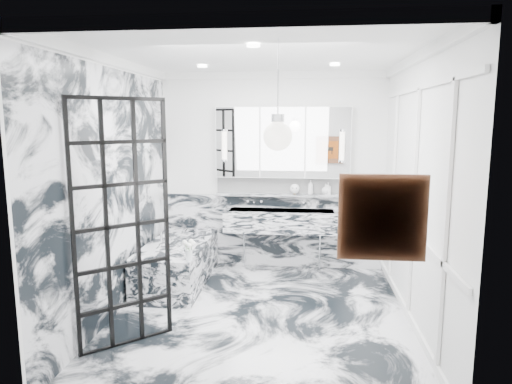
# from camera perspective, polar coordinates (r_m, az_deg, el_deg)

# --- Properties ---
(floor) EXTENTS (3.60, 3.60, 0.00)m
(floor) POSITION_cam_1_polar(r_m,az_deg,el_deg) (5.21, 0.47, -15.17)
(floor) COLOR silver
(floor) RESTS_ON ground
(ceiling) EXTENTS (3.60, 3.60, 0.00)m
(ceiling) POSITION_cam_1_polar(r_m,az_deg,el_deg) (4.80, 0.51, 16.97)
(ceiling) COLOR white
(ceiling) RESTS_ON wall_back
(wall_back) EXTENTS (3.60, 0.00, 3.60)m
(wall_back) POSITION_cam_1_polar(r_m,az_deg,el_deg) (6.59, 2.05, 2.60)
(wall_back) COLOR white
(wall_back) RESTS_ON floor
(wall_front) EXTENTS (3.60, 0.00, 3.60)m
(wall_front) POSITION_cam_1_polar(r_m,az_deg,el_deg) (3.06, -2.88, -4.90)
(wall_front) COLOR white
(wall_front) RESTS_ON floor
(wall_left) EXTENTS (0.00, 3.60, 3.60)m
(wall_left) POSITION_cam_1_polar(r_m,az_deg,el_deg) (5.22, -17.27, 0.50)
(wall_left) COLOR white
(wall_left) RESTS_ON floor
(wall_right) EXTENTS (0.00, 3.60, 3.60)m
(wall_right) POSITION_cam_1_polar(r_m,az_deg,el_deg) (4.92, 19.37, -0.10)
(wall_right) COLOR white
(wall_right) RESTS_ON floor
(marble_clad_back) EXTENTS (3.18, 0.05, 1.05)m
(marble_clad_back) POSITION_cam_1_polar(r_m,az_deg,el_deg) (6.72, 2.00, -4.86)
(marble_clad_back) COLOR silver
(marble_clad_back) RESTS_ON floor
(marble_clad_left) EXTENTS (0.02, 3.56, 2.68)m
(marble_clad_left) POSITION_cam_1_polar(r_m,az_deg,el_deg) (5.22, -17.09, -0.15)
(marble_clad_left) COLOR silver
(marble_clad_left) RESTS_ON floor
(panel_molding) EXTENTS (0.03, 3.40, 2.30)m
(panel_molding) POSITION_cam_1_polar(r_m,az_deg,el_deg) (4.93, 19.09, -1.24)
(panel_molding) COLOR white
(panel_molding) RESTS_ON floor
(soap_bottle_a) EXTENTS (0.09, 0.09, 0.21)m
(soap_bottle_a) POSITION_cam_1_polar(r_m,az_deg,el_deg) (6.51, 6.82, 0.63)
(soap_bottle_a) COLOR #8C5919
(soap_bottle_a) RESTS_ON ledge
(soap_bottle_b) EXTENTS (0.08, 0.08, 0.17)m
(soap_bottle_b) POSITION_cam_1_polar(r_m,az_deg,el_deg) (6.52, 8.98, 0.44)
(soap_bottle_b) COLOR #4C4C51
(soap_bottle_b) RESTS_ON ledge
(soap_bottle_c) EXTENTS (0.14, 0.14, 0.15)m
(soap_bottle_c) POSITION_cam_1_polar(r_m,az_deg,el_deg) (6.52, 8.73, 0.36)
(soap_bottle_c) COLOR silver
(soap_bottle_c) RESTS_ON ledge
(face_pot) EXTENTS (0.14, 0.14, 0.14)m
(face_pot) POSITION_cam_1_polar(r_m,az_deg,el_deg) (6.52, 4.87, 0.42)
(face_pot) COLOR white
(face_pot) RESTS_ON ledge
(amber_bottle) EXTENTS (0.04, 0.04, 0.10)m
(amber_bottle) POSITION_cam_1_polar(r_m,az_deg,el_deg) (6.52, 4.84, 0.20)
(amber_bottle) COLOR #8C5919
(amber_bottle) RESTS_ON ledge
(flower_vase) EXTENTS (0.08, 0.08, 0.12)m
(flower_vase) POSITION_cam_1_polar(r_m,az_deg,el_deg) (5.29, -8.37, -7.83)
(flower_vase) COLOR silver
(flower_vase) RESTS_ON bathtub
(crittall_door) EXTENTS (0.69, 0.61, 2.32)m
(crittall_door) POSITION_cam_1_polar(r_m,az_deg,el_deg) (4.42, -16.37, -4.07)
(crittall_door) COLOR black
(crittall_door) RESTS_ON floor
(artwork) EXTENTS (0.47, 0.04, 0.47)m
(artwork) POSITION_cam_1_polar(r_m,az_deg,el_deg) (3.08, 15.50, -3.09)
(artwork) COLOR #C04813
(artwork) RESTS_ON wall_front
(pendant_light) EXTENTS (0.23, 0.23, 0.23)m
(pendant_light) POSITION_cam_1_polar(r_m,az_deg,el_deg) (3.58, 2.73, 6.98)
(pendant_light) COLOR white
(pendant_light) RESTS_ON ceiling
(trough_sink) EXTENTS (1.60, 0.45, 0.30)m
(trough_sink) POSITION_cam_1_polar(r_m,az_deg,el_deg) (6.45, 3.19, -3.59)
(trough_sink) COLOR silver
(trough_sink) RESTS_ON wall_back
(ledge) EXTENTS (1.90, 0.14, 0.04)m
(ledge) POSITION_cam_1_polar(r_m,az_deg,el_deg) (6.55, 3.30, -0.37)
(ledge) COLOR silver
(ledge) RESTS_ON wall_back
(subway_tile) EXTENTS (1.90, 0.03, 0.23)m
(subway_tile) POSITION_cam_1_polar(r_m,az_deg,el_deg) (6.59, 3.33, 0.88)
(subway_tile) COLOR white
(subway_tile) RESTS_ON wall_back
(mirror_cabinet) EXTENTS (1.90, 0.16, 1.00)m
(mirror_cabinet) POSITION_cam_1_polar(r_m,az_deg,el_deg) (6.47, 3.36, 6.20)
(mirror_cabinet) COLOR white
(mirror_cabinet) RESTS_ON wall_back
(sconce_left) EXTENTS (0.07, 0.07, 0.40)m
(sconce_left) POSITION_cam_1_polar(r_m,az_deg,el_deg) (6.47, -3.99, 5.84)
(sconce_left) COLOR white
(sconce_left) RESTS_ON mirror_cabinet
(sconce_right) EXTENTS (0.07, 0.07, 0.40)m
(sconce_right) POSITION_cam_1_polar(r_m,az_deg,el_deg) (6.39, 10.71, 5.67)
(sconce_right) COLOR white
(sconce_right) RESTS_ON mirror_cabinet
(bathtub) EXTENTS (0.75, 1.65, 0.55)m
(bathtub) POSITION_cam_1_polar(r_m,az_deg,el_deg) (6.15, -9.76, -8.73)
(bathtub) COLOR silver
(bathtub) RESTS_ON floor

